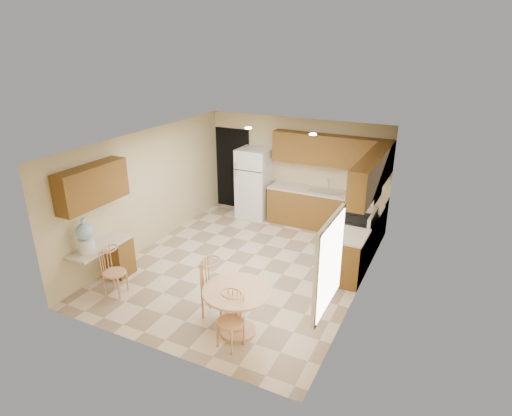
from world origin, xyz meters
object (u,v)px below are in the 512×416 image
at_px(chair_table_b, 227,318).
at_px(water_crock, 85,237).
at_px(chair_table_a, 211,286).
at_px(chair_desk, 110,269).
at_px(stove, 356,239).
at_px(refrigerator, 255,183).
at_px(dining_table, 237,305).

xyz_separation_m(chair_table_b, water_crock, (-2.93, 0.30, 0.52)).
bearing_deg(chair_table_a, chair_table_b, 37.23).
xyz_separation_m(chair_table_a, chair_desk, (-1.88, -0.23, -0.06)).
xyz_separation_m(stove, chair_desk, (-3.47, -3.15, 0.07)).
relative_size(chair_table_b, water_crock, 1.39).
distance_m(stove, water_crock, 5.08).
xyz_separation_m(refrigerator, chair_table_b, (1.88, -4.68, -0.34)).
xyz_separation_m(refrigerator, stove, (2.88, -1.22, -0.40)).
bearing_deg(chair_table_b, chair_desk, 4.34).
height_order(refrigerator, chair_table_a, refrigerator).
bearing_deg(water_crock, dining_table, 1.84).
height_order(dining_table, water_crock, water_crock).
height_order(chair_desk, water_crock, water_crock).
relative_size(dining_table, water_crock, 1.65).
relative_size(stove, chair_desk, 1.24).
bearing_deg(chair_desk, chair_table_b, 71.02).
xyz_separation_m(dining_table, chair_table_b, (0.05, -0.39, 0.03)).
height_order(stove, dining_table, stove).
xyz_separation_m(stove, dining_table, (-1.04, -3.07, 0.03)).
bearing_deg(chair_desk, water_crock, -98.98).
bearing_deg(stove, refrigerator, 157.01).
bearing_deg(chair_table_b, chair_table_a, -30.62).
relative_size(stove, chair_table_a, 1.12).
relative_size(refrigerator, chair_table_b, 2.01).
height_order(chair_table_a, water_crock, water_crock).
bearing_deg(chair_desk, stove, 120.45).
relative_size(refrigerator, water_crock, 2.79).
bearing_deg(dining_table, refrigerator, 113.13).
height_order(dining_table, chair_table_a, chair_table_a).
bearing_deg(dining_table, chair_table_b, -82.66).
distance_m(stove, chair_desk, 4.69).
relative_size(chair_table_a, chair_table_b, 1.13).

